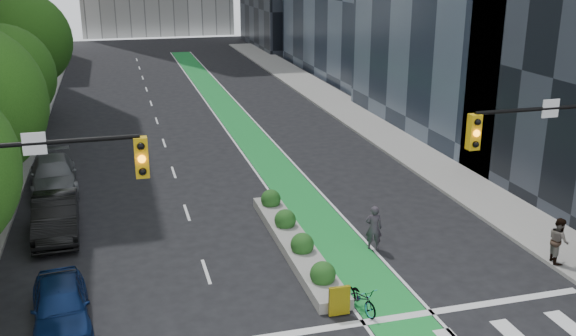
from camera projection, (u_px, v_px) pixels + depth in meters
sidewalk_left at (7, 149)px, 38.74m from camera, size 3.60×90.00×0.15m
sidewalk_right at (370, 123)px, 44.66m from camera, size 3.60×90.00×0.15m
bike_lane_paint at (233, 116)px, 47.06m from camera, size 2.20×70.00×0.01m
tree_midfar at (3, 76)px, 34.67m from camera, size 5.60×5.60×7.76m
tree_far at (22, 41)px, 43.61m from camera, size 6.60×6.60×9.00m
median_planter at (295, 240)px, 25.44m from camera, size 1.20×10.26×1.10m
bicycle at (361, 298)px, 20.97m from camera, size 0.97×1.82×0.91m
cyclist at (374, 228)px, 25.27m from camera, size 0.77×0.62×1.83m
parked_car_left_near at (61, 305)px, 19.97m from camera, size 2.11×4.41×1.45m
parked_car_left_mid at (56, 216)px, 26.60m from camera, size 1.97×5.11×1.66m
parked_car_left_far at (54, 175)px, 31.88m from camera, size 2.66×5.52×1.55m
pedestrian_near at (559, 240)px, 23.88m from camera, size 0.86×0.99×1.75m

